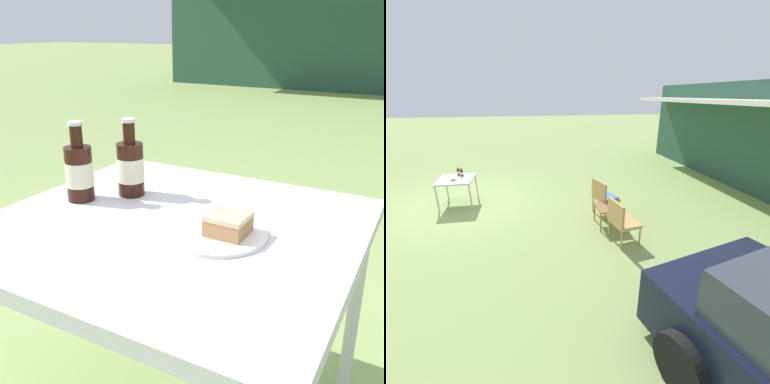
# 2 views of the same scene
# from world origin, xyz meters

# --- Properties ---
(ground_plane) EXTENTS (60.00, 60.00, 0.00)m
(ground_plane) POSITION_xyz_m (0.00, 0.00, 0.00)
(ground_plane) COLOR #8CA35B
(wicker_chair_cushioned) EXTENTS (0.69, 0.60, 0.87)m
(wicker_chair_cushioned) POSITION_xyz_m (1.33, 3.61, 0.49)
(wicker_chair_cushioned) COLOR tan
(wicker_chair_cushioned) RESTS_ON ground_plane
(wicker_chair_plain) EXTENTS (0.64, 0.54, 0.87)m
(wicker_chair_plain) POSITION_xyz_m (2.60, 3.58, 0.50)
(wicker_chair_plain) COLOR tan
(wicker_chair_plain) RESTS_ON ground_plane
(garden_side_table) EXTENTS (0.59, 0.52, 0.45)m
(garden_side_table) POSITION_xyz_m (1.87, 3.55, 0.40)
(garden_side_table) COLOR brown
(garden_side_table) RESTS_ON ground_plane
(patio_table) EXTENTS (0.93, 0.87, 0.71)m
(patio_table) POSITION_xyz_m (0.00, 0.00, 0.65)
(patio_table) COLOR silver
(patio_table) RESTS_ON ground_plane
(cake_on_plate) EXTENTS (0.25, 0.25, 0.06)m
(cake_on_plate) POSITION_xyz_m (0.14, -0.02, 0.72)
(cake_on_plate) COLOR white
(cake_on_plate) RESTS_ON patio_table
(cola_bottle_near) EXTENTS (0.08, 0.08, 0.23)m
(cola_bottle_near) POSITION_xyz_m (-0.22, 0.11, 0.79)
(cola_bottle_near) COLOR black
(cola_bottle_near) RESTS_ON patio_table
(cola_bottle_far) EXTENTS (0.08, 0.08, 0.23)m
(cola_bottle_far) POSITION_xyz_m (-0.32, 0.01, 0.79)
(cola_bottle_far) COLOR black
(cola_bottle_far) RESTS_ON patio_table
(fork) EXTENTS (0.18, 0.03, 0.01)m
(fork) POSITION_xyz_m (0.07, -0.01, 0.71)
(fork) COLOR silver
(fork) RESTS_ON patio_table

